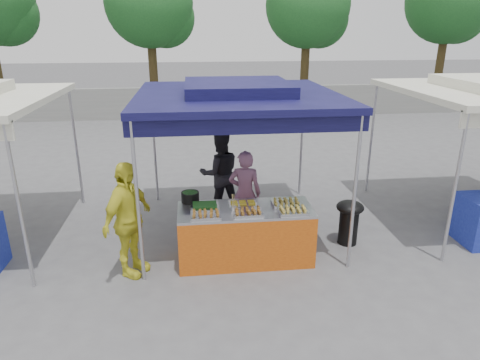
{
  "coord_description": "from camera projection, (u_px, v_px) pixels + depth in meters",
  "views": [
    {
      "loc": [
        -0.74,
        -5.88,
        3.39
      ],
      "look_at": [
        0.0,
        0.6,
        1.05
      ],
      "focal_mm": 32.0,
      "sensor_mm": 36.0,
      "label": 1
    }
  ],
  "objects": [
    {
      "name": "wok_burner",
      "position": [
        349.0,
        219.0,
        6.97
      ],
      "size": [
        0.45,
        0.45,
        0.75
      ],
      "rotation": [
        0.0,
        0.0,
        0.36
      ],
      "color": "black",
      "rests_on": "ground_plane"
    },
    {
      "name": "food_tray_bm",
      "position": [
        243.0,
        204.0,
        6.4
      ],
      "size": [
        0.42,
        0.3,
        0.07
      ],
      "color": "#B7B7BB",
      "rests_on": "vendor_table"
    },
    {
      "name": "cooking_pot",
      "position": [
        190.0,
        197.0,
        6.55
      ],
      "size": [
        0.27,
        0.27,
        0.16
      ],
      "primitive_type": "cylinder",
      "color": "black",
      "rests_on": "vendor_table"
    },
    {
      "name": "vendor_woman",
      "position": [
        245.0,
        193.0,
        7.19
      ],
      "size": [
        0.61,
        0.47,
        1.49
      ],
      "primitive_type": "imported",
      "rotation": [
        0.0,
        0.0,
        2.92
      ],
      "color": "#7D506D",
      "rests_on": "ground_plane"
    },
    {
      "name": "ground_plane",
      "position": [
        244.0,
        256.0,
        6.72
      ],
      "size": [
        80.0,
        80.0,
        0.0
      ],
      "primitive_type": "plane",
      "color": "#525254"
    },
    {
      "name": "crate_right",
      "position": [
        251.0,
        233.0,
        7.16
      ],
      "size": [
        0.45,
        0.32,
        0.27
      ],
      "primitive_type": "cube",
      "color": "#121F94",
      "rests_on": "ground_plane"
    },
    {
      "name": "crate_left",
      "position": [
        209.0,
        235.0,
        7.07
      ],
      "size": [
        0.48,
        0.34,
        0.29
      ],
      "primitive_type": "cube",
      "color": "#121F94",
      "rests_on": "ground_plane"
    },
    {
      "name": "tree_2",
      "position": [
        311.0,
        9.0,
        17.69
      ],
      "size": [
        3.54,
        3.49,
        5.99
      ],
      "color": "#3B2E16",
      "rests_on": "ground_plane"
    },
    {
      "name": "main_canopy",
      "position": [
        237.0,
        95.0,
        6.82
      ],
      "size": [
        3.2,
        3.2,
        2.57
      ],
      "color": "#ACABB2",
      "rests_on": "ground_plane"
    },
    {
      "name": "vendor_table",
      "position": [
        245.0,
        234.0,
        6.48
      ],
      "size": [
        2.0,
        0.8,
        0.85
      ],
      "color": "#B14910",
      "rests_on": "ground_plane"
    },
    {
      "name": "back_wall",
      "position": [
        210.0,
        102.0,
        16.8
      ],
      "size": [
        40.0,
        0.25,
        1.2
      ],
      "primitive_type": "cube",
      "color": "slate",
      "rests_on": "ground_plane"
    },
    {
      "name": "customer_person",
      "position": [
        128.0,
        220.0,
        5.97
      ],
      "size": [
        0.85,
        1.06,
        1.69
      ],
      "primitive_type": "imported",
      "rotation": [
        0.0,
        0.0,
        1.06
      ],
      "color": "gold",
      "rests_on": "ground_plane"
    },
    {
      "name": "food_tray_bl",
      "position": [
        205.0,
        206.0,
        6.32
      ],
      "size": [
        0.42,
        0.3,
        0.07
      ],
      "color": "#B7B7BB",
      "rests_on": "vendor_table"
    },
    {
      "name": "tree_3",
      "position": [
        452.0,
        4.0,
        18.58
      ],
      "size": [
        3.71,
        3.69,
        6.34
      ],
      "color": "#3B2E16",
      "rests_on": "ground_plane"
    },
    {
      "name": "food_tray_fr",
      "position": [
        293.0,
        211.0,
        6.17
      ],
      "size": [
        0.42,
        0.3,
        0.07
      ],
      "color": "#B7B7BB",
      "rests_on": "vendor_table"
    },
    {
      "name": "helper_man",
      "position": [
        220.0,
        173.0,
        8.02
      ],
      "size": [
        0.85,
        0.71,
        1.59
      ],
      "primitive_type": "imported",
      "rotation": [
        0.0,
        0.0,
        3.28
      ],
      "color": "black",
      "rests_on": "ground_plane"
    },
    {
      "name": "food_tray_fm",
      "position": [
        248.0,
        212.0,
        6.12
      ],
      "size": [
        0.42,
        0.3,
        0.07
      ],
      "color": "#B7B7BB",
      "rests_on": "vendor_table"
    },
    {
      "name": "tree_1",
      "position": [
        153.0,
        7.0,
        17.21
      ],
      "size": [
        3.58,
        3.53,
        6.07
      ],
      "color": "#3B2E16",
      "rests_on": "ground_plane"
    },
    {
      "name": "food_tray_br",
      "position": [
        286.0,
        203.0,
        6.44
      ],
      "size": [
        0.42,
        0.3,
        0.07
      ],
      "color": "#B7B7BB",
      "rests_on": "vendor_table"
    },
    {
      "name": "crate_stacked",
      "position": [
        251.0,
        218.0,
        7.07
      ],
      "size": [
        0.43,
        0.3,
        0.26
      ],
      "primitive_type": "cube",
      "color": "#121F94",
      "rests_on": "crate_right"
    },
    {
      "name": "food_tray_fl",
      "position": [
        206.0,
        215.0,
        6.04
      ],
      "size": [
        0.42,
        0.3,
        0.07
      ],
      "color": "#B7B7BB",
      "rests_on": "vendor_table"
    },
    {
      "name": "skewer_cup",
      "position": [
        234.0,
        210.0,
        6.16
      ],
      "size": [
        0.08,
        0.08,
        0.1
      ],
      "primitive_type": "cylinder",
      "color": "#ACABB2",
      "rests_on": "vendor_table"
    }
  ]
}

